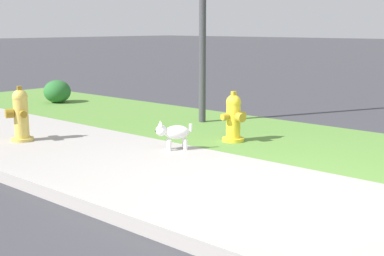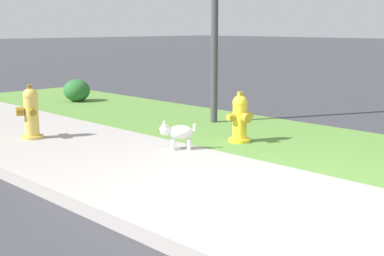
% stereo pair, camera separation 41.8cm
% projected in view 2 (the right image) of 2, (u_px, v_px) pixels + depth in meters
% --- Properties ---
extents(ground_plane, '(120.00, 120.00, 0.00)m').
position_uv_depth(ground_plane, '(256.00, 201.00, 4.67)').
color(ground_plane, '#38383D').
extents(sidewalk_pavement, '(18.00, 2.27, 0.01)m').
position_uv_depth(sidewalk_pavement, '(256.00, 201.00, 4.67)').
color(sidewalk_pavement, '#9E9993').
rests_on(sidewalk_pavement, ground).
extents(grass_verge, '(18.00, 2.44, 0.01)m').
position_uv_depth(grass_verge, '(383.00, 156.00, 6.28)').
color(grass_verge, '#568438').
rests_on(grass_verge, ground).
extents(street_curb, '(18.00, 0.16, 0.12)m').
position_uv_depth(street_curb, '(149.00, 232.00, 3.83)').
color(street_curb, '#9E9993').
rests_on(street_curb, ground).
extents(fire_hydrant_at_driveway, '(0.38, 0.35, 0.74)m').
position_uv_depth(fire_hydrant_at_driveway, '(31.00, 113.00, 7.20)').
color(fire_hydrant_at_driveway, gold).
rests_on(fire_hydrant_at_driveway, ground).
extents(fire_hydrant_across_street, '(0.35, 0.38, 0.67)m').
position_uv_depth(fire_hydrant_across_street, '(240.00, 118.00, 7.00)').
color(fire_hydrant_across_street, yellow).
rests_on(fire_hydrant_across_street, ground).
extents(small_white_dog, '(0.35, 0.40, 0.38)m').
position_uv_depth(small_white_dog, '(177.00, 133.00, 6.57)').
color(small_white_dog, white).
rests_on(small_white_dog, ground).
extents(shrub_bush_mid_verge, '(0.53, 0.53, 0.45)m').
position_uv_depth(shrub_bush_mid_verge, '(77.00, 90.00, 10.83)').
color(shrub_bush_mid_verge, '#28662D').
rests_on(shrub_bush_mid_verge, ground).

